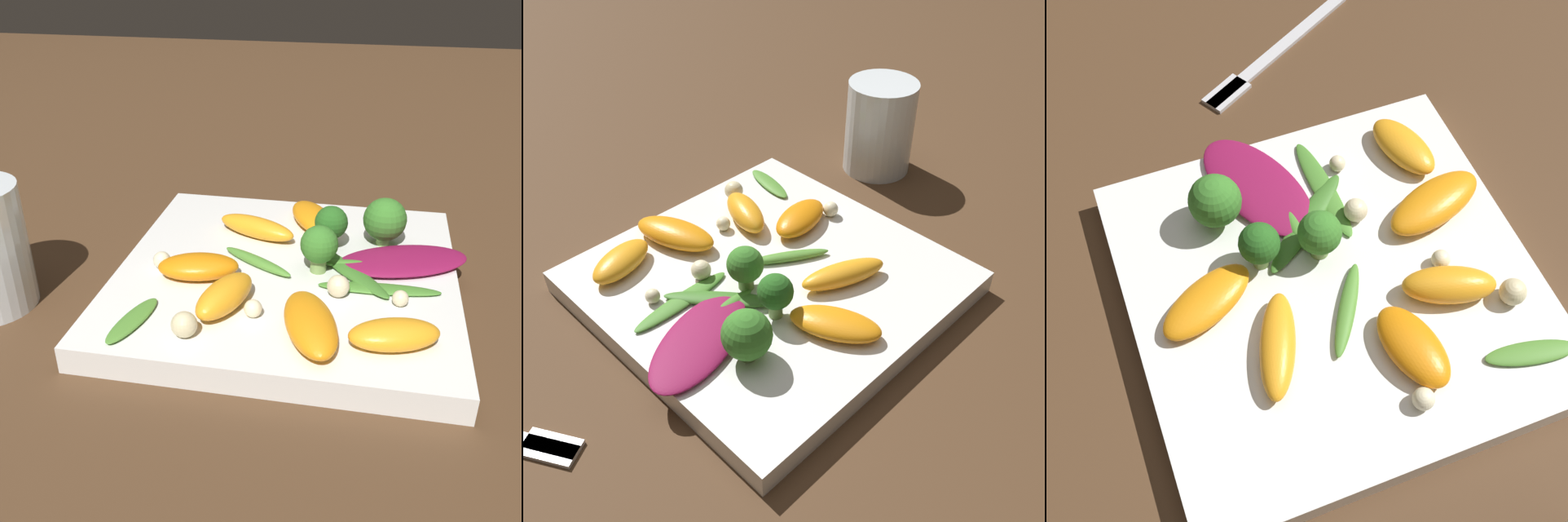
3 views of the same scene
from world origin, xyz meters
TOP-DOWN VIEW (x-y plane):
  - ground_plane at (0.00, 0.00)m, footprint 2.40×2.40m
  - plate at (0.00, 0.00)m, footprint 0.27×0.27m
  - radicchio_leaf_0 at (-0.09, -0.02)m, footprint 0.12×0.09m
  - orange_segment_0 at (-0.01, -0.08)m, footprint 0.06×0.08m
  - orange_segment_1 at (0.04, -0.05)m, footprint 0.08×0.05m
  - orange_segment_2 at (0.07, 0.03)m, footprint 0.07×0.05m
  - orange_segment_3 at (-0.08, 0.09)m, footprint 0.07×0.05m
  - orange_segment_4 at (-0.03, 0.09)m, footprint 0.06×0.08m
  - orange_segment_5 at (0.04, 0.07)m, footprint 0.05×0.07m
  - broccoli_floret_0 at (-0.08, -0.06)m, footprint 0.04×0.04m
  - broccoli_floret_1 at (-0.03, -0.04)m, footprint 0.03×0.03m
  - broccoli_floret_2 at (-0.02, -0.00)m, footprint 0.03×0.03m
  - arugula_sprig_0 at (0.09, 0.10)m, footprint 0.03×0.06m
  - arugula_sprig_1 at (-0.05, 0.00)m, footprint 0.07×0.08m
  - arugula_sprig_2 at (0.02, -0.00)m, footprint 0.07×0.05m
  - arugula_sprig_3 at (-0.07, 0.02)m, footprint 0.09×0.02m
  - arugula_sprig_4 at (-0.06, -0.01)m, footprint 0.07×0.01m
  - macadamia_nut_0 at (0.05, 0.10)m, footprint 0.02×0.02m
  - macadamia_nut_1 at (0.01, 0.07)m, footprint 0.01×0.01m
  - macadamia_nut_2 at (-0.09, 0.04)m, footprint 0.01×0.01m
  - macadamia_nut_3 at (-0.04, 0.03)m, footprint 0.02×0.02m
  - macadamia_nut_4 at (0.10, 0.02)m, footprint 0.01×0.01m

SIDE VIEW (x-z plane):
  - ground_plane at x=0.00m, z-range 0.00..0.00m
  - plate at x=0.00m, z-range 0.00..0.02m
  - arugula_sprig_3 at x=-0.07m, z-range 0.02..0.02m
  - arugula_sprig_0 at x=0.09m, z-range 0.02..0.03m
  - arugula_sprig_1 at x=-0.05m, z-range 0.02..0.03m
  - arugula_sprig_2 at x=0.02m, z-range 0.02..0.03m
  - arugula_sprig_4 at x=-0.06m, z-range 0.02..0.03m
  - radicchio_leaf_0 at x=-0.09m, z-range 0.02..0.03m
  - macadamia_nut_2 at x=-0.09m, z-range 0.02..0.03m
  - macadamia_nut_1 at x=0.01m, z-range 0.02..0.03m
  - macadamia_nut_4 at x=0.10m, z-range 0.02..0.03m
  - orange_segment_0 at x=-0.01m, z-range 0.02..0.04m
  - macadamia_nut_3 at x=-0.04m, z-range 0.02..0.04m
  - orange_segment_1 at x=0.04m, z-range 0.02..0.04m
  - macadamia_nut_0 at x=0.05m, z-range 0.02..0.04m
  - orange_segment_2 at x=0.07m, z-range 0.02..0.04m
  - orange_segment_3 at x=-0.08m, z-range 0.02..0.04m
  - orange_segment_4 at x=-0.03m, z-range 0.02..0.04m
  - orange_segment_5 at x=0.04m, z-range 0.02..0.04m
  - broccoli_floret_2 at x=-0.02m, z-range 0.02..0.06m
  - broccoli_floret_0 at x=-0.08m, z-range 0.02..0.06m
  - broccoli_floret_1 at x=-0.03m, z-range 0.02..0.06m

